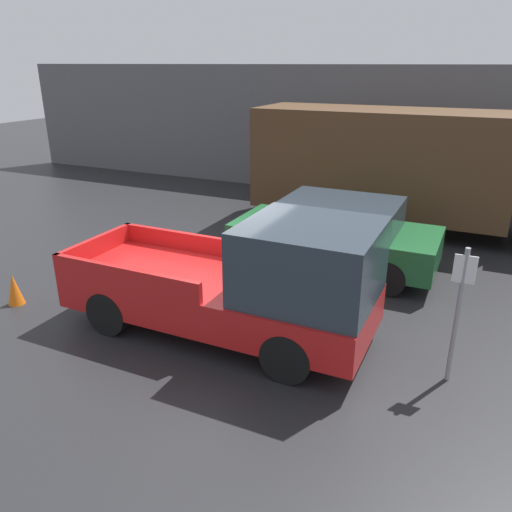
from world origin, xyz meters
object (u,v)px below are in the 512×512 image
object	(u,v)px
traffic_cone	(14,289)
delivery_truck	(407,166)
car	(336,234)
parking_sign	(458,308)
pickup_truck	(247,284)

from	to	relation	value
traffic_cone	delivery_truck	bearing A→B (deg)	53.73
car	parking_sign	xyz separation A→B (m)	(2.74, -3.39, 0.34)
delivery_truck	traffic_cone	distance (m)	10.07
pickup_truck	traffic_cone	world-z (taller)	pickup_truck
parking_sign	traffic_cone	xyz separation A→B (m)	(-7.80, -0.91, -0.87)
car	traffic_cone	size ratio (longest dim) A/B	7.20
pickup_truck	parking_sign	world-z (taller)	pickup_truck
pickup_truck	car	world-z (taller)	pickup_truck
traffic_cone	car	bearing A→B (deg)	40.35
pickup_truck	car	distance (m)	3.56
delivery_truck	parking_sign	size ratio (longest dim) A/B	4.33
pickup_truck	parking_sign	xyz separation A→B (m)	(3.21, 0.14, 0.18)
car	delivery_truck	xyz separation A→B (m)	(0.83, 3.73, 0.91)
delivery_truck	traffic_cone	world-z (taller)	delivery_truck
car	traffic_cone	bearing A→B (deg)	-139.65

